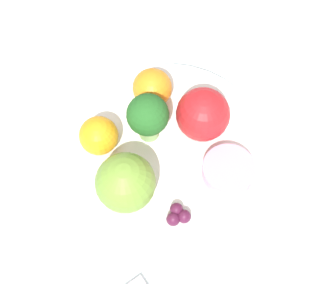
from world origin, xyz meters
TOP-DOWN VIEW (x-y plane):
  - ground_plane at (0.00, 0.00)m, footprint 6.00×6.00m
  - table_surface at (0.00, 0.00)m, footprint 1.20×1.20m
  - bowl at (0.00, 0.00)m, footprint 0.23×0.23m
  - broccoli at (0.00, -0.03)m, footprint 0.05×0.05m
  - apple_red at (-0.04, 0.02)m, footprint 0.06×0.06m
  - apple_green at (0.07, 0.00)m, footprint 0.06×0.06m
  - orange_front at (0.04, -0.06)m, footprint 0.04×0.04m
  - orange_back at (-0.04, -0.05)m, footprint 0.05×0.05m
  - grape_cluster at (0.06, 0.06)m, footprint 0.03×0.03m
  - small_cup at (-0.01, 0.07)m, footprint 0.06×0.06m

SIDE VIEW (x-z plane):
  - ground_plane at x=0.00m, z-range 0.00..0.00m
  - table_surface at x=0.00m, z-range 0.00..0.02m
  - bowl at x=0.00m, z-range 0.02..0.05m
  - grape_cluster at x=0.06m, z-range 0.05..0.06m
  - small_cup at x=-0.01m, z-range 0.05..0.06m
  - orange_front at x=0.04m, z-range 0.05..0.09m
  - orange_back at x=-0.04m, z-range 0.05..0.09m
  - apple_red at x=-0.04m, z-range 0.05..0.11m
  - apple_green at x=0.07m, z-range 0.05..0.11m
  - broccoli at x=0.00m, z-range 0.05..0.12m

